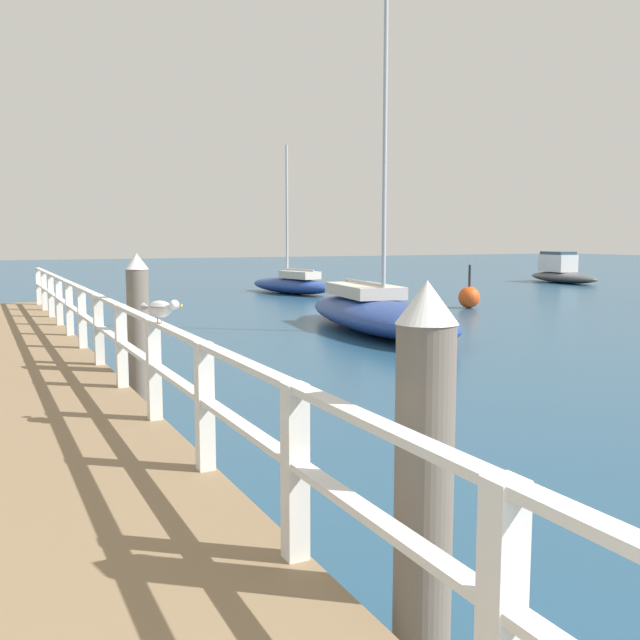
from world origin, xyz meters
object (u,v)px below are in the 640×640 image
object	(u,v)px
seagull_foreground	(161,308)
channel_buoy	(469,297)
boat_4	(292,284)
dock_piling_near	(424,496)
boat_2	(561,272)
boat_3	(376,312)
dock_piling_far	(139,333)

from	to	relation	value
seagull_foreground	channel_buoy	xyz separation A→B (m)	(12.86, 11.95, -1.27)
seagull_foreground	boat_4	world-z (taller)	boat_4
dock_piling_near	boat_2	world-z (taller)	dock_piling_near
boat_3	channel_buoy	size ratio (longest dim) A/B	5.89
boat_2	dock_piling_far	bearing A→B (deg)	-135.49
dock_piling_far	boat_2	bearing A→B (deg)	35.19
dock_piling_far	seagull_foreground	distance (m)	2.89
boat_3	channel_buoy	world-z (taller)	boat_3
dock_piling_far	boat_4	size ratio (longest dim) A/B	0.34
dock_piling_near	seagull_foreground	distance (m)	3.63
boat_3	boat_4	xyz separation A→B (m)	(2.87, 11.56, -0.06)
boat_2	channel_buoy	size ratio (longest dim) A/B	3.68
dock_piling_far	boat_4	distance (m)	19.75
boat_2	boat_3	xyz separation A→B (m)	(-18.14, -12.03, -0.07)
boat_2	seagull_foreground	bearing A→B (deg)	-131.84
dock_piling_near	boat_2	distance (m)	34.67
dock_piling_far	seagull_foreground	xyz separation A→B (m)	(-0.38, -2.81, 0.59)
dock_piling_far	boat_2	world-z (taller)	dock_piling_far
dock_piling_far	channel_buoy	xyz separation A→B (m)	(12.48, 9.15, -0.68)
boat_3	dock_piling_far	bearing A→B (deg)	48.03
dock_piling_far	channel_buoy	world-z (taller)	dock_piling_far
boat_4	channel_buoy	xyz separation A→B (m)	(2.73, -8.02, -0.03)
boat_2	boat_4	distance (m)	15.27
boat_3	channel_buoy	xyz separation A→B (m)	(5.60, 3.54, -0.09)
seagull_foreground	dock_piling_far	bearing A→B (deg)	-128.78
dock_piling_near	dock_piling_far	size ratio (longest dim) A/B	1.00
dock_piling_near	channel_buoy	distance (m)	19.92
boat_3	channel_buoy	bearing A→B (deg)	-138.89
boat_4	channel_buoy	distance (m)	8.47
boat_2	boat_4	bearing A→B (deg)	-168.89
boat_2	boat_4	size ratio (longest dim) A/B	0.86
dock_piling_near	seagull_foreground	bearing A→B (deg)	96.03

